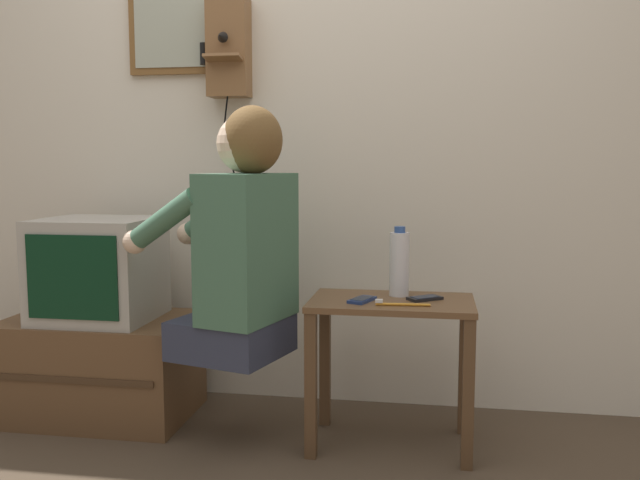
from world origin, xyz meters
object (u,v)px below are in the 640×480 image
(wall_phone_antique, at_px, (228,46))
(person, at_px, (241,241))
(framed_picture, at_px, (173,26))
(toothbrush, at_px, (399,304))
(cell_phone_spare, at_px, (425,298))
(cell_phone_held, at_px, (362,300))
(water_bottle, at_px, (399,263))
(television, at_px, (99,269))

(wall_phone_antique, bearing_deg, person, -69.07)
(framed_picture, height_order, toothbrush, framed_picture)
(person, height_order, framed_picture, framed_picture)
(person, relative_size, cell_phone_spare, 6.67)
(framed_picture, distance_m, cell_phone_held, 1.46)
(cell_phone_held, relative_size, water_bottle, 0.53)
(cell_phone_held, xyz_separation_m, cell_phone_spare, (0.22, 0.06, 0.00))
(framed_picture, xyz_separation_m, cell_phone_spare, (1.09, -0.41, -1.07))
(cell_phone_held, xyz_separation_m, water_bottle, (0.12, 0.13, 0.12))
(framed_picture, bearing_deg, television, -121.14)
(person, relative_size, cell_phone_held, 6.57)
(cell_phone_spare, bearing_deg, water_bottle, -160.60)
(cell_phone_spare, bearing_deg, toothbrush, -72.96)
(person, height_order, cell_phone_spare, person)
(cell_phone_spare, bearing_deg, television, -129.96)
(toothbrush, bearing_deg, cell_phone_spare, -39.89)
(television, xyz_separation_m, wall_phone_antique, (0.46, 0.30, 0.91))
(wall_phone_antique, xyz_separation_m, cell_phone_held, (0.61, -0.43, -0.97))
(television, xyz_separation_m, toothbrush, (1.21, -0.19, -0.06))
(person, xyz_separation_m, water_bottle, (0.56, 0.17, -0.09))
(person, bearing_deg, water_bottle, -57.11)
(cell_phone_spare, xyz_separation_m, toothbrush, (-0.09, -0.12, 0.00))
(wall_phone_antique, relative_size, cell_phone_spare, 6.14)
(cell_phone_held, bearing_deg, framed_picture, 171.94)
(television, bearing_deg, framed_picture, 58.86)
(wall_phone_antique, distance_m, framed_picture, 0.28)
(toothbrush, bearing_deg, framed_picture, 58.42)
(water_bottle, bearing_deg, toothbrush, -87.22)
(wall_phone_antique, bearing_deg, framed_picture, 170.34)
(cell_phone_spare, bearing_deg, framed_picture, -147.43)
(wall_phone_antique, xyz_separation_m, toothbrush, (0.75, -0.48, -0.97))
(wall_phone_antique, relative_size, framed_picture, 2.04)
(television, distance_m, toothbrush, 1.23)
(toothbrush, bearing_deg, water_bottle, -1.07)
(television, height_order, wall_phone_antique, wall_phone_antique)
(person, distance_m, toothbrush, 0.60)
(wall_phone_antique, xyz_separation_m, water_bottle, (0.74, -0.30, -0.86))
(person, distance_m, cell_phone_spare, 0.69)
(television, bearing_deg, cell_phone_spare, -3.03)
(person, bearing_deg, wall_phone_antique, 36.86)
(wall_phone_antique, height_order, framed_picture, framed_picture)
(person, distance_m, water_bottle, 0.59)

